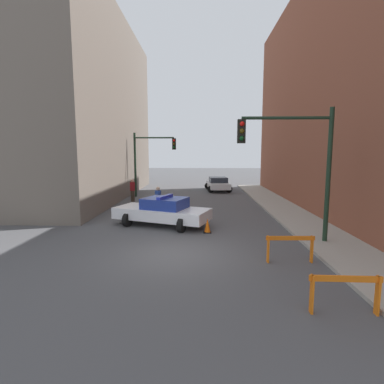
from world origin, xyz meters
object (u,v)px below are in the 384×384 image
at_px(police_car, 163,211).
at_px(parked_car_near, 218,184).
at_px(pedestrian_crossing, 158,201).
at_px(barrier_front, 345,288).
at_px(pedestrian_corner, 133,190).
at_px(traffic_cone, 207,226).
at_px(barrier_mid, 290,244).
at_px(traffic_light_near, 299,155).
at_px(traffic_light_far, 148,155).

xyz_separation_m(police_car, parked_car_near, (3.55, 13.73, -0.05)).
distance_m(pedestrian_crossing, barrier_front, 12.01).
height_order(police_car, pedestrian_crossing, pedestrian_crossing).
distance_m(parked_car_near, pedestrian_corner, 9.31).
bearing_deg(traffic_cone, barrier_mid, -54.18).
xyz_separation_m(pedestrian_corner, barrier_mid, (7.98, -12.21, -0.24)).
bearing_deg(barrier_mid, pedestrian_crossing, 126.12).
bearing_deg(parked_car_near, traffic_light_near, -87.25).
distance_m(barrier_mid, traffic_cone, 4.51).
bearing_deg(pedestrian_corner, police_car, 72.59).
height_order(parked_car_near, barrier_front, parked_car_near).
bearing_deg(pedestrian_crossing, traffic_cone, 15.06).
bearing_deg(parked_car_near, pedestrian_corner, -140.53).
bearing_deg(barrier_front, pedestrian_crossing, 118.23).
bearing_deg(traffic_light_far, barrier_front, -67.39).
distance_m(barrier_front, traffic_cone, 7.43).
distance_m(parked_car_near, traffic_cone, 15.10).
distance_m(parked_car_near, barrier_mid, 18.73).
relative_size(traffic_light_near, traffic_light_far, 1.00).
bearing_deg(traffic_light_near, police_car, 153.36).
bearing_deg(police_car, pedestrian_crossing, 33.70).
bearing_deg(pedestrian_corner, traffic_light_near, 90.27).
xyz_separation_m(traffic_light_near, traffic_light_far, (-8.03, 12.66, -0.13)).
xyz_separation_m(pedestrian_crossing, barrier_front, (5.68, -10.58, -0.24)).
bearing_deg(traffic_light_far, parked_car_near, 33.54).
height_order(parked_car_near, traffic_cone, parked_car_near).
relative_size(pedestrian_corner, barrier_front, 1.04).
distance_m(traffic_light_far, pedestrian_crossing, 8.00).
bearing_deg(pedestrian_crossing, traffic_light_near, 28.36).
bearing_deg(traffic_light_far, pedestrian_crossing, -76.31).
height_order(police_car, parked_car_near, police_car).
height_order(traffic_light_near, barrier_mid, traffic_light_near).
relative_size(parked_car_near, traffic_cone, 6.75).
xyz_separation_m(pedestrian_crossing, barrier_mid, (5.40, -7.40, -0.24)).
height_order(parked_car_near, pedestrian_crossing, pedestrian_crossing).
bearing_deg(pedestrian_crossing, police_car, -8.32).
bearing_deg(barrier_front, traffic_light_near, 83.97).
xyz_separation_m(traffic_light_far, pedestrian_crossing, (1.79, -7.37, -2.54)).
height_order(traffic_light_far, police_car, traffic_light_far).
height_order(barrier_front, traffic_cone, barrier_front).
xyz_separation_m(parked_car_near, traffic_cone, (-1.35, -15.03, -0.36)).
bearing_deg(traffic_cone, parked_car_near, 84.88).
distance_m(parked_car_near, pedestrian_crossing, 12.01).
bearing_deg(barrier_front, traffic_cone, 113.11).
height_order(pedestrian_crossing, pedestrian_corner, same).
bearing_deg(traffic_light_near, barrier_front, -96.03).
bearing_deg(traffic_cone, police_car, 149.31).
height_order(traffic_light_near, traffic_light_far, traffic_light_near).
height_order(police_car, traffic_cone, police_car).
bearing_deg(barrier_mid, traffic_light_near, 68.37).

